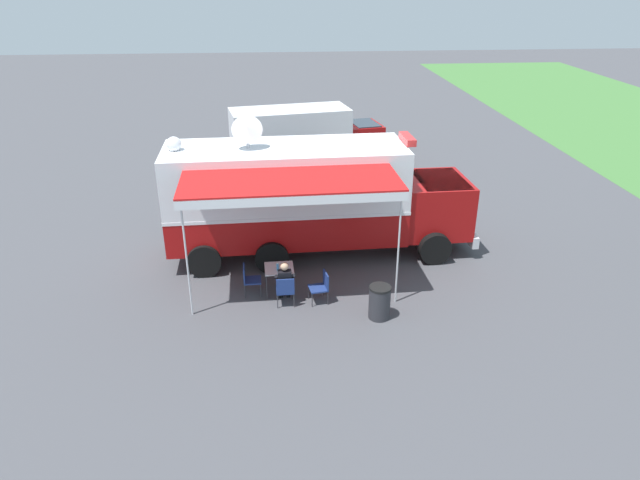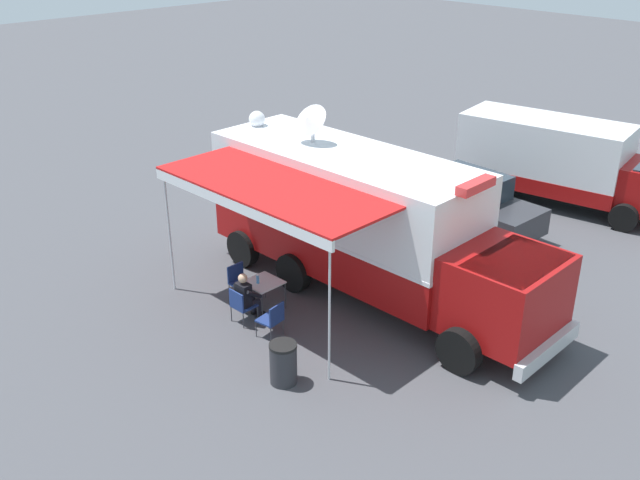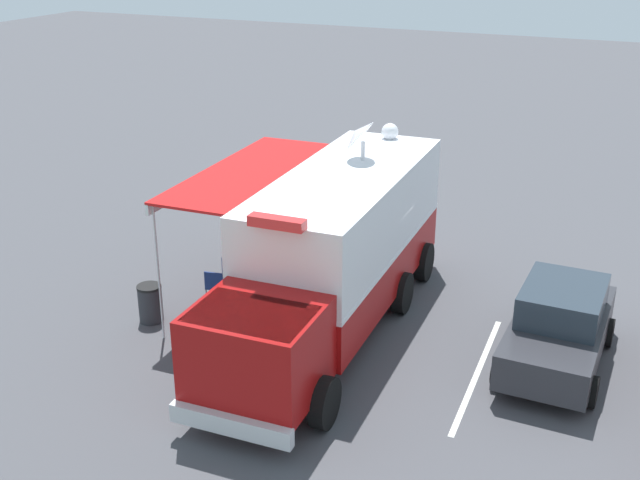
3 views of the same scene
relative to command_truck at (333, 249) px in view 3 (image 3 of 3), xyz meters
The scene contains 11 objects.
ground_plane 2.08m from the command_truck, 90.74° to the right, with size 100.00×100.00×0.00m, color #47474C.
lot_stripe 4.12m from the command_truck, 169.55° to the left, with size 0.12×4.80×0.01m, color silver.
command_truck is the anchor object (origin of this frame).
folding_table 2.91m from the command_truck, 23.63° to the right, with size 0.82×0.82×0.73m.
water_bottle 2.96m from the command_truck, 23.30° to the right, with size 0.07×0.07×0.22m.
folding_chair_at_table 3.62m from the command_truck, 15.86° to the right, with size 0.49×0.49×0.87m.
folding_chair_beside_table 3.44m from the command_truck, 37.37° to the right, with size 0.49×0.49×0.87m.
folding_chair_spare_by_truck 3.38m from the command_truck, ahead, with size 0.55×0.55×0.87m.
seated_responder 3.40m from the command_truck, 16.91° to the right, with size 0.67×0.56×1.25m.
trash_bin 4.51m from the command_truck, 20.69° to the left, with size 0.57×0.57×0.91m.
car_behind_truck 5.11m from the command_truck, behind, with size 2.10×4.24×1.76m.
Camera 3 is at (-6.33, 15.78, 8.81)m, focal length 44.48 mm.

